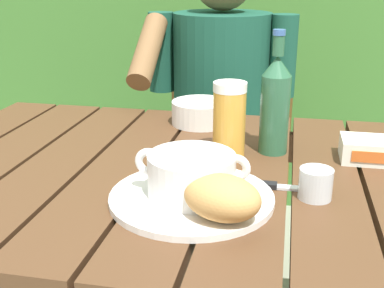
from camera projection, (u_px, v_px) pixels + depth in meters
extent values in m
cube|color=#51341E|center=(4.00, 161.00, 1.10)|extent=(0.13, 0.83, 0.04)
cube|color=#51341E|center=(62.00, 166.00, 1.07)|extent=(0.13, 0.83, 0.04)
cube|color=#51341E|center=(123.00, 171.00, 1.05)|extent=(0.13, 0.83, 0.04)
cube|color=#51341E|center=(187.00, 176.00, 1.02)|extent=(0.13, 0.83, 0.04)
cube|color=#51341E|center=(254.00, 181.00, 0.99)|extent=(0.13, 0.83, 0.04)
cube|color=#51341E|center=(325.00, 187.00, 0.97)|extent=(0.13, 0.83, 0.04)
cube|color=#51341E|center=(215.00, 142.00, 1.39)|extent=(1.21, 0.03, 0.08)
cube|color=#51341E|center=(36.00, 222.00, 1.60)|extent=(0.06, 0.06, 0.71)
cube|color=#40762F|center=(254.00, 24.00, 2.51)|extent=(3.33, 0.60, 1.73)
cylinder|color=#4C3823|center=(65.00, 31.00, 2.89)|extent=(0.10, 0.10, 1.56)
cylinder|color=#553717|center=(278.00, 245.00, 1.71)|extent=(0.04, 0.04, 0.44)
cylinder|color=#553717|center=(154.00, 232.00, 1.80)|extent=(0.04, 0.04, 0.44)
cylinder|color=#553717|center=(281.00, 198.00, 2.06)|extent=(0.04, 0.04, 0.44)
cylinder|color=#553717|center=(177.00, 189.00, 2.14)|extent=(0.04, 0.04, 0.44)
cube|color=#553717|center=(223.00, 159.00, 1.85)|extent=(0.48, 0.41, 0.02)
cylinder|color=#553717|center=(289.00, 87.00, 1.90)|extent=(0.04, 0.04, 0.51)
cylinder|color=#553717|center=(176.00, 82.00, 1.98)|extent=(0.04, 0.04, 0.51)
cube|color=#553717|center=(231.00, 103.00, 1.96)|extent=(0.45, 0.02, 0.04)
cube|color=#553717|center=(232.00, 72.00, 1.92)|extent=(0.45, 0.02, 0.04)
cube|color=#553717|center=(233.00, 39.00, 1.88)|extent=(0.45, 0.02, 0.04)
cylinder|color=#184A38|center=(235.00, 257.00, 1.63)|extent=(0.11, 0.11, 0.45)
cylinder|color=#184A38|center=(241.00, 167.00, 1.63)|extent=(0.13, 0.40, 0.13)
cylinder|color=#184A38|center=(185.00, 252.00, 1.66)|extent=(0.11, 0.11, 0.45)
cylinder|color=#184A38|center=(191.00, 163.00, 1.66)|extent=(0.13, 0.40, 0.13)
cylinder|color=#184A38|center=(221.00, 87.00, 1.65)|extent=(0.32, 0.32, 0.49)
cylinder|color=#184A38|center=(283.00, 56.00, 1.56)|extent=(0.08, 0.08, 0.26)
cylinder|color=#184A38|center=(162.00, 52.00, 1.63)|extent=(0.08, 0.08, 0.26)
cylinder|color=brown|center=(148.00, 51.00, 1.48)|extent=(0.07, 0.25, 0.21)
cylinder|color=white|center=(192.00, 197.00, 0.87)|extent=(0.29, 0.29, 0.01)
cylinder|color=white|center=(192.00, 175.00, 0.86)|extent=(0.15, 0.15, 0.07)
cylinder|color=#C5772A|center=(192.00, 166.00, 0.85)|extent=(0.14, 0.14, 0.01)
torus|color=white|center=(149.00, 162.00, 0.86)|extent=(0.05, 0.01, 0.05)
torus|color=white|center=(236.00, 168.00, 0.83)|extent=(0.05, 0.01, 0.05)
ellipsoid|color=tan|center=(222.00, 197.00, 0.77)|extent=(0.15, 0.13, 0.07)
cylinder|color=gold|center=(229.00, 124.00, 1.06)|extent=(0.07, 0.07, 0.14)
cylinder|color=white|center=(230.00, 87.00, 1.03)|extent=(0.07, 0.07, 0.02)
cylinder|color=#2B5E3F|center=(274.00, 115.00, 1.07)|extent=(0.06, 0.06, 0.17)
cone|color=#2B5E3F|center=(277.00, 66.00, 1.04)|extent=(0.06, 0.06, 0.04)
cylinder|color=#2B5E3F|center=(278.00, 46.00, 1.02)|extent=(0.02, 0.02, 0.04)
cylinder|color=#3A5F9F|center=(279.00, 32.00, 1.01)|extent=(0.03, 0.03, 0.01)
cylinder|color=silver|center=(316.00, 184.00, 0.87)|extent=(0.06, 0.06, 0.06)
cube|color=white|center=(370.00, 150.00, 1.05)|extent=(0.12, 0.09, 0.05)
cube|color=orange|center=(373.00, 158.00, 1.00)|extent=(0.08, 0.00, 0.02)
cube|color=silver|center=(294.00, 188.00, 0.91)|extent=(0.12, 0.02, 0.00)
cube|color=black|center=(260.00, 184.00, 0.92)|extent=(0.06, 0.02, 0.01)
cylinder|color=white|center=(200.00, 113.00, 1.29)|extent=(0.15, 0.15, 0.06)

